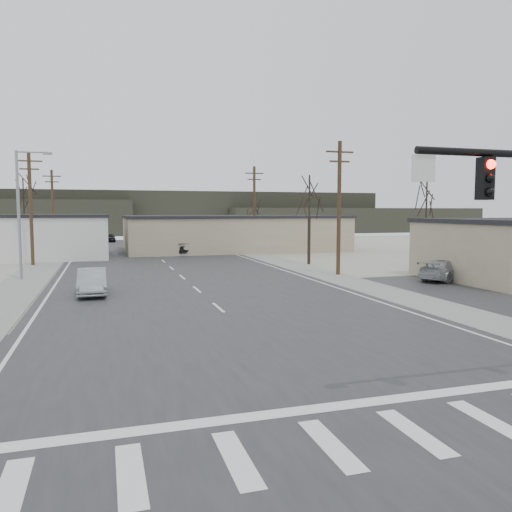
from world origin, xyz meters
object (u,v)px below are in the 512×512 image
at_px(sedan_crossing, 92,281).
at_px(car_far_b, 110,238).
at_px(car_parked_silver, 446,270).
at_px(car_far_a, 179,248).

distance_m(sedan_crossing, car_far_b, 51.03).
relative_size(sedan_crossing, car_parked_silver, 0.92).
xyz_separation_m(sedan_crossing, car_far_a, (8.69, 25.28, -0.05)).
bearing_deg(car_far_a, sedan_crossing, 60.57).
bearing_deg(car_far_b, sedan_crossing, -93.32).
height_order(sedan_crossing, car_far_a, sedan_crossing).
relative_size(car_far_b, car_parked_silver, 0.78).
height_order(car_far_a, car_far_b, car_far_a).
height_order(sedan_crossing, car_far_b, sedan_crossing).
xyz_separation_m(sedan_crossing, car_parked_silver, (23.35, -1.00, -0.04)).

